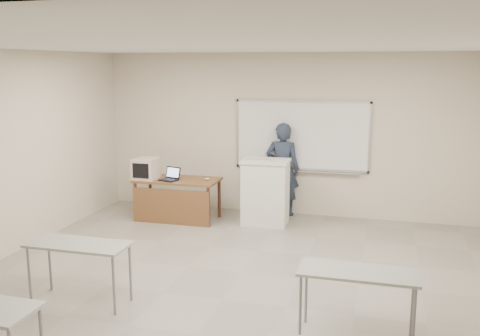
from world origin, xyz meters
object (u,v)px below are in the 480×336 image
(instructor_desk, at_px, (175,191))
(podium, at_px, (265,192))
(crt_monitor, at_px, (146,169))
(laptop, at_px, (170,177))
(keyboard, at_px, (258,160))
(mouse, at_px, (207,179))
(whiteboard, at_px, (302,136))
(presenter, at_px, (282,169))

(instructor_desk, height_order, podium, podium)
(crt_monitor, bearing_deg, laptop, 0.79)
(crt_monitor, bearing_deg, keyboard, 4.98)
(keyboard, bearing_deg, mouse, 167.22)
(whiteboard, xyz_separation_m, laptop, (-2.20, -1.03, -0.68))
(instructor_desk, relative_size, laptop, 4.90)
(podium, height_order, presenter, presenter)
(instructor_desk, distance_m, presenter, 2.02)
(whiteboard, height_order, laptop, whiteboard)
(whiteboard, relative_size, instructor_desk, 1.65)
(whiteboard, distance_m, laptop, 2.52)
(laptop, xyz_separation_m, presenter, (1.87, 0.92, 0.07))
(mouse, bearing_deg, podium, 25.38)
(instructor_desk, bearing_deg, mouse, 15.93)
(whiteboard, height_order, keyboard, whiteboard)
(podium, bearing_deg, keyboard, -132.12)
(crt_monitor, relative_size, keyboard, 1.03)
(mouse, bearing_deg, laptop, -144.19)
(instructor_desk, height_order, laptop, laptop)
(whiteboard, xyz_separation_m, podium, (-0.50, -0.77, -0.90))
(instructor_desk, relative_size, crt_monitor, 3.28)
(presenter, bearing_deg, mouse, 31.69)
(podium, distance_m, presenter, 0.74)
(instructor_desk, xyz_separation_m, crt_monitor, (-0.55, -0.01, 0.38))
(instructor_desk, relative_size, presenter, 0.86)
(laptop, distance_m, mouse, 0.67)
(podium, xyz_separation_m, laptop, (-1.70, -0.26, 0.23))
(instructor_desk, height_order, mouse, mouse)
(crt_monitor, bearing_deg, podium, 7.96)
(podium, relative_size, presenter, 0.66)
(mouse, bearing_deg, instructor_desk, -142.96)
(keyboard, bearing_deg, instructor_desk, 174.13)
(podium, relative_size, mouse, 11.56)
(whiteboard, distance_m, podium, 1.29)
(keyboard, height_order, presenter, presenter)
(whiteboard, relative_size, presenter, 1.42)
(laptop, bearing_deg, crt_monitor, -163.73)
(instructor_desk, xyz_separation_m, presenter, (1.77, 0.91, 0.32))
(instructor_desk, bearing_deg, keyboard, 4.45)
(laptop, height_order, mouse, laptop)
(whiteboard, xyz_separation_m, instructor_desk, (-2.10, -1.02, -0.93))
(whiteboard, height_order, instructor_desk, whiteboard)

